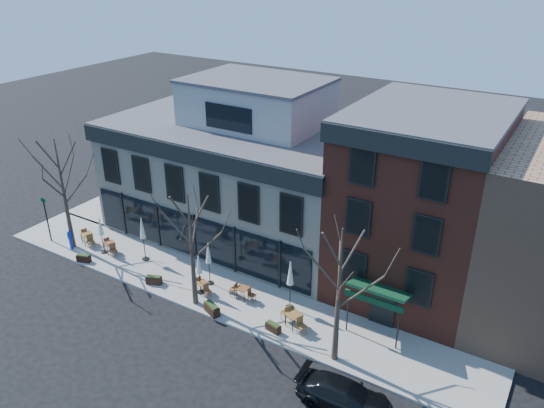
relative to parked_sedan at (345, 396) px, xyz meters
The scene contains 25 objects.
ground 15.13m from the parked_sedan, 154.89° to the left, with size 120.00×120.00×0.00m, color black.
sidewalk_front 11.29m from the parked_sedan, 157.78° to the left, with size 33.50×4.70×0.15m, color gray.
sidewalk_side 27.86m from the parked_sedan, 153.54° to the left, with size 4.50×12.00×0.15m, color gray.
corner_building 18.27m from the parked_sedan, 139.85° to the left, with size 18.39×10.39×11.10m.
red_brick_building 12.45m from the parked_sedan, 93.44° to the left, with size 8.20×11.78×11.18m.
tree_corner 22.69m from the parked_sedan, behind, with size 3.93×3.98×7.92m.
tree_mid 11.41m from the parked_sedan, 166.77° to the left, with size 3.50×3.55×7.04m.
tree_right 4.52m from the parked_sedan, 123.69° to the left, with size 3.72×3.77×7.48m.
sign_pole 24.40m from the parked_sedan, behind, with size 0.50×0.10×3.40m.
parked_sedan is the anchor object (origin of this frame).
call_box 22.19m from the parked_sedan, behind, with size 0.28×0.28×1.43m.
cafe_set_0 21.98m from the parked_sedan, 169.50° to the left, with size 1.88×1.06×0.97m.
cafe_set_1 19.74m from the parked_sedan, 168.37° to the left, with size 1.79×1.03×0.93m.
cafe_set_3 11.54m from the parked_sedan, 162.11° to the left, with size 1.69×0.99×0.87m.
cafe_set_4 9.59m from the parked_sedan, 153.25° to the left, with size 1.75×0.73×0.91m.
cafe_set_5 5.91m from the parked_sedan, 142.45° to the left, with size 2.00×1.22×1.04m.
umbrella_0 20.10m from the parked_sedan, 169.25° to the left, with size 0.43×0.43×2.69m.
umbrella_1 17.34m from the parked_sedan, 164.63° to the left, with size 0.50×0.50×3.12m.
umbrella_2 12.19m from the parked_sedan, 157.84° to the left, with size 0.46×0.46×2.86m.
umbrella_3 11.70m from the parked_sedan, 162.59° to the left, with size 0.44×0.44×2.72m.
umbrella_4 7.78m from the parked_sedan, 138.89° to the left, with size 0.50×0.50×3.13m.
planter_0 20.06m from the parked_sedan, behind, with size 1.00×0.64×0.52m.
planter_1 14.41m from the parked_sedan, 169.12° to the left, with size 1.04×0.72×0.54m.
planter_2 9.51m from the parked_sedan, 166.54° to the left, with size 1.20×0.84×0.63m.
planter_3 6.08m from the parked_sedan, 153.60° to the left, with size 0.95×0.51×0.50m.
Camera 1 is at (20.26, -23.39, 18.83)m, focal length 35.00 mm.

